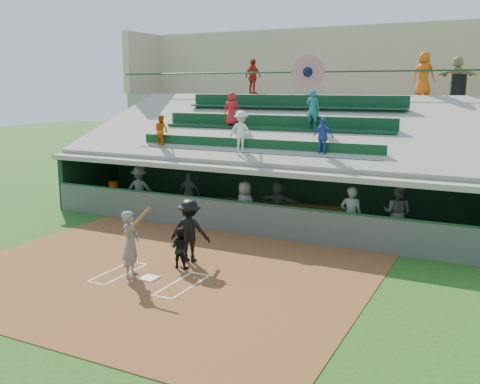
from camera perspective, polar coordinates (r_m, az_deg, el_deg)
The scene contains 23 objects.
ground at distance 14.40m, azimuth -9.64°, elevation -9.16°, with size 100.00×100.00×0.00m, color #1E4B15.
dirt_slab at distance 14.78m, azimuth -8.49°, elevation -8.55°, with size 11.00×9.00×0.02m, color brown.
home_plate at distance 14.39m, azimuth -9.64°, elevation -9.03°, with size 0.43×0.43×0.03m, color silver.
batters_box_chalk at distance 14.40m, azimuth -9.64°, elevation -9.07°, with size 2.65×1.85×0.01m.
dugout_floor at distance 19.98m, azimuth 1.85°, elevation -3.17°, with size 16.00×3.50×0.04m, color gray.
concourse_slab at distance 25.78m, azimuth 8.22°, elevation 5.12°, with size 20.00×3.00×4.60m, color gray.
grandstand at distance 22.99m, azimuth 5.83°, elevation 4.35°, with size 20.40×10.40×7.80m.
batter_at_plate at distance 14.36m, azimuth -11.56°, elevation -5.43°, with size 0.93×0.79×1.95m.
catcher at distance 14.93m, azimuth -6.43°, elevation -5.94°, with size 0.56×0.43×1.14m, color black.
home_umpire at distance 15.38m, azimuth -5.39°, elevation -4.12°, with size 1.17×0.67×1.81m, color black.
dugout_bench at distance 21.02m, azimuth 3.63°, elevation -1.71°, with size 16.48×0.49×0.49m, color olive.
white_table at distance 23.05m, azimuth -13.28°, elevation -0.65°, with size 0.74×0.55×0.65m, color white.
water_cooler at distance 22.92m, azimuth -13.34°, elevation 0.60°, with size 0.39×0.39×0.39m, color #DB4A0C.
dugout_player_a at distance 21.69m, azimuth -10.64°, elevation 0.31°, with size 1.18×0.68×1.82m, color #5D5F5A.
dugout_player_b at distance 21.20m, azimuth -5.42°, elevation -0.06°, with size 0.96×0.40×1.63m, color #555853.
dugout_player_c at distance 18.61m, azimuth 0.52°, elevation -1.47°, with size 0.83×0.54×1.71m, color #5B5E59.
dugout_player_d at distance 19.48m, azimuth 4.09°, elevation -1.12°, with size 1.46×0.47×1.58m, color #52544F.
dugout_player_e at distance 17.22m, azimuth 11.74°, elevation -2.47°, with size 0.68×0.45×1.87m, color #5B5E59.
dugout_player_f at distance 17.94m, azimuth 16.41°, elevation -2.15°, with size 0.91×0.71×1.87m, color #5E605B.
trash_bin at distance 23.41m, azimuth 22.29°, elevation 10.52°, with size 0.58×0.58×0.87m, color black.
concourse_staff_a at distance 25.75m, azimuth 1.40°, elevation 12.18°, with size 0.97×0.40×1.65m, color #B42214.
concourse_staff_b at distance 23.29m, azimuth 19.01°, elevation 11.82°, with size 0.85×0.56×1.75m, color #D0530C.
concourse_staff_c at distance 23.89m, azimuth 22.15°, elevation 11.39°, with size 1.48×0.47×1.59m, color tan.
Camera 1 is at (8.10, -10.83, 4.96)m, focal length 40.00 mm.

